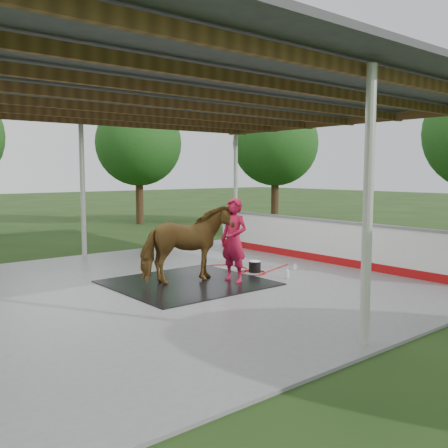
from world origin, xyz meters
TOP-DOWN VIEW (x-y plane):
  - ground at (0.00, 0.00)m, footprint 100.00×100.00m
  - concrete_slab at (0.00, 0.00)m, footprint 12.00×10.00m
  - pavilion_structure at (0.00, -0.00)m, footprint 12.60×10.60m
  - dasher_board at (4.60, 0.00)m, footprint 0.16×8.00m
  - tree_belt at (0.30, 0.90)m, footprint 28.00×28.00m
  - rubber_mat at (0.28, 0.00)m, footprint 3.12×2.93m
  - horse at (0.28, 0.00)m, footprint 2.13×1.28m
  - handler at (1.15, -0.53)m, footprint 0.55×0.74m
  - wash_bucket at (2.23, -0.04)m, footprint 0.29×0.29m
  - soap_bottle_a at (2.31, -1.04)m, footprint 0.11×0.11m
  - soap_bottle_b at (3.23, -0.43)m, footprint 0.11×0.11m
  - hose_coil at (1.74, 0.57)m, footprint 2.58×1.73m

SIDE VIEW (x-z plane):
  - ground at x=0.00m, z-range 0.00..0.00m
  - concrete_slab at x=0.00m, z-range 0.00..0.05m
  - rubber_mat at x=0.28m, z-range 0.05..0.07m
  - hose_coil at x=1.74m, z-range 0.05..0.07m
  - soap_bottle_b at x=3.23m, z-range 0.05..0.23m
  - soap_bottle_a at x=2.31m, z-range 0.05..0.31m
  - wash_bucket at x=2.23m, z-range 0.05..0.33m
  - dasher_board at x=4.60m, z-range 0.02..1.17m
  - horse at x=0.28m, z-range 0.07..1.75m
  - handler at x=1.15m, z-range 0.05..1.89m
  - tree_belt at x=0.30m, z-range 0.89..6.69m
  - pavilion_structure at x=0.00m, z-range 1.94..5.99m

